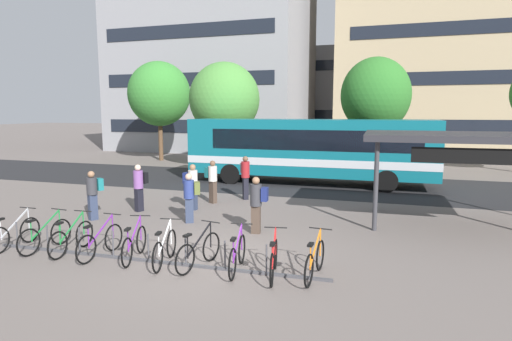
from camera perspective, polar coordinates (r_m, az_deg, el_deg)
name	(u,v)px	position (r m, az deg, el deg)	size (l,w,h in m)	color
ground	(210,258)	(10.65, -6.23, -11.75)	(200.00, 200.00, 0.00)	#6B605B
bus_lane_asphalt	(302,183)	(21.28, 6.22, -1.74)	(80.00, 7.20, 0.01)	#232326
city_bus	(308,148)	(21.00, 7.06, 2.99)	(12.04, 2.64, 3.20)	#0F6070
bike_rack	(149,258)	(10.64, -14.33, -11.44)	(8.78, 0.32, 0.70)	#47474C
parked_bicycle_silver_0	(15,234)	(12.92, -29.88, -7.45)	(0.52, 1.72, 0.99)	black
parked_bicycle_green_1	(45,236)	(12.36, -26.64, -7.90)	(0.52, 1.72, 0.99)	black
parked_bicycle_green_2	(72,238)	(11.85, -23.71, -8.39)	(0.52, 1.72, 0.99)	black
parked_bicycle_purple_3	(100,242)	(11.26, -20.32, -9.05)	(0.52, 1.72, 0.99)	black
parked_bicycle_purple_4	(134,244)	(10.79, -16.14, -9.60)	(0.61, 1.68, 0.99)	black
parked_bicycle_white_5	(165,249)	(10.30, -12.25, -10.32)	(0.55, 1.70, 0.99)	black
parked_bicycle_black_6	(199,252)	(9.97, -7.77, -10.83)	(0.53, 1.70, 0.99)	black
parked_bicycle_purple_7	(237,255)	(9.67, -2.54, -11.37)	(0.52, 1.71, 0.99)	black
parked_bicycle_red_8	(274,260)	(9.35, 2.42, -12.05)	(0.53, 1.70, 0.99)	black
parked_bicycle_orange_9	(315,261)	(9.37, 7.97, -12.07)	(0.52, 1.72, 0.99)	black
transit_shelter	(466,139)	(14.50, 26.57, 3.79)	(6.09, 3.62, 2.92)	#38383D
commuter_grey_pack_0	(245,174)	(17.24, -1.47, -0.53)	(0.54, 0.61, 1.79)	black
commuter_navy_pack_1	(192,184)	(15.56, -8.65, -1.79)	(0.54, 0.36, 1.69)	#2D3851
commuter_navy_pack_2	(257,201)	(12.39, 0.15, -4.17)	(0.55, 0.37, 1.70)	#47382D
commuter_olive_pack_3	(190,194)	(13.77, -8.91, -3.23)	(0.61, 0.53, 1.62)	#2D3851
commuter_black_pack_4	(139,184)	(15.73, -15.54, -1.83)	(0.46, 0.59, 1.71)	black
commuter_teal_pack_5	(93,192)	(14.98, -21.19, -2.68)	(0.52, 0.60, 1.65)	#2D3851
commuter_teal_pack_6	(212,179)	(16.61, -5.95, -1.09)	(0.60, 0.51, 1.69)	#47382D
street_tree_0	(376,95)	(25.37, 15.88, 9.77)	(3.94, 3.94, 6.66)	brown
street_tree_1	(159,94)	(31.77, -12.97, 10.06)	(4.48, 4.48, 7.18)	brown
street_tree_2	(224,99)	(26.21, -4.30, 9.62)	(4.31, 4.31, 6.58)	brown
building_left_wing	(216,47)	(42.44, -5.46, 16.32)	(17.26, 12.77, 19.50)	gray
building_right_wing	(465,23)	(46.02, 26.41, 17.50)	(22.40, 13.17, 23.64)	tan
building_centre_block	(357,97)	(52.70, 13.57, 9.69)	(19.67, 11.48, 10.68)	gray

